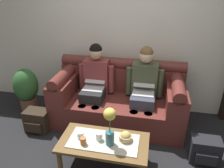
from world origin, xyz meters
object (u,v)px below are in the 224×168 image
(backpack_left, at_px, (38,121))
(potted_plant, at_px, (26,89))
(coffee_table, at_px, (104,144))
(couch, at_px, (119,99))
(person_right, at_px, (144,85))
(cup_near_left, at_px, (83,141))
(cup_near_right, at_px, (81,135))
(cup_far_center, at_px, (99,136))
(person_left, at_px, (95,81))
(flower_vase, at_px, (110,124))
(snack_bowl, at_px, (126,137))
(backpack_right, at_px, (205,150))

(backpack_left, height_order, potted_plant, potted_plant)
(coffee_table, bearing_deg, couch, 90.00)
(person_right, height_order, cup_near_left, person_right)
(potted_plant, bearing_deg, backpack_left, -48.08)
(cup_near_right, distance_m, cup_far_center, 0.22)
(person_left, relative_size, flower_vase, 2.60)
(person_right, distance_m, snack_bowl, 0.98)
(couch, height_order, person_right, person_right)
(backpack_left, distance_m, potted_plant, 0.67)
(cup_near_right, bearing_deg, couch, 75.01)
(backpack_right, distance_m, potted_plant, 2.84)
(potted_plant, bearing_deg, coffee_table, -31.38)
(person_left, bearing_deg, potted_plant, -176.91)
(coffee_table, height_order, backpack_right, coffee_table)
(coffee_table, distance_m, backpack_right, 1.26)
(cup_far_center, xyz_separation_m, backpack_right, (1.26, 0.33, -0.28))
(cup_near_right, bearing_deg, flower_vase, -4.71)
(coffee_table, distance_m, cup_near_left, 0.25)
(couch, xyz_separation_m, backpack_left, (-1.14, -0.52, -0.21))
(cup_near_left, distance_m, cup_far_center, 0.19)
(couch, xyz_separation_m, backpack_right, (1.21, -0.67, -0.22))
(flower_vase, height_order, backpack_right, flower_vase)
(snack_bowl, xyz_separation_m, backpack_right, (0.96, 0.28, -0.27))
(couch, height_order, person_left, person_left)
(person_right, distance_m, cup_near_right, 1.23)
(coffee_table, xyz_separation_m, cup_near_right, (-0.27, -0.01, 0.10))
(cup_near_left, height_order, potted_plant, potted_plant)
(cup_far_center, bearing_deg, backpack_right, 14.90)
(cup_near_right, distance_m, backpack_left, 1.04)
(potted_plant, bearing_deg, flower_vase, -31.05)
(person_left, xyz_separation_m, backpack_left, (-0.77, -0.52, -0.49))
(person_left, relative_size, coffee_table, 1.18)
(backpack_right, bearing_deg, flower_vase, -161.39)
(cup_near_left, bearing_deg, cup_far_center, 34.94)
(couch, xyz_separation_m, person_left, (-0.38, -0.00, 0.28))
(cup_near_right, relative_size, backpack_right, 0.23)
(couch, distance_m, person_left, 0.47)
(snack_bowl, relative_size, cup_near_left, 1.70)
(coffee_table, distance_m, backpack_left, 1.25)
(cup_near_left, xyz_separation_m, potted_plant, (-1.35, 1.05, -0.00))
(person_right, bearing_deg, person_left, 179.99)
(couch, distance_m, cup_far_center, 1.01)
(cup_near_left, bearing_deg, flower_vase, 12.74)
(cup_near_left, bearing_deg, backpack_left, 147.57)
(flower_vase, relative_size, cup_near_right, 5.63)
(person_right, bearing_deg, coffee_table, -110.40)
(couch, bearing_deg, flower_vase, -85.48)
(couch, bearing_deg, cup_near_right, -104.99)
(couch, relative_size, cup_near_right, 23.58)
(coffee_table, xyz_separation_m, flower_vase, (0.08, -0.04, 0.33))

